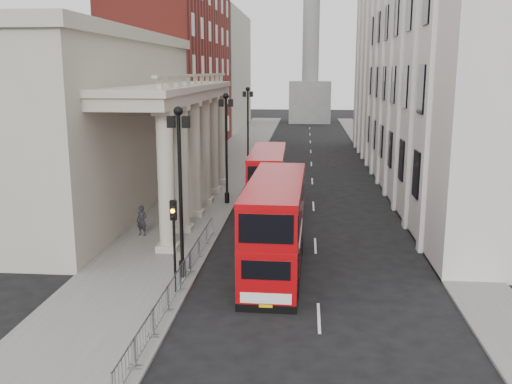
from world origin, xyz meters
name	(u,v)px	position (x,y,z in m)	size (l,w,h in m)	color
ground	(177,312)	(0.00, 0.00, 0.00)	(260.00, 260.00, 0.00)	black
sidewalk_west	(216,179)	(-3.00, 30.00, 0.06)	(6.00, 140.00, 0.12)	slate
sidewalk_east	(394,182)	(13.50, 30.00, 0.06)	(3.00, 140.00, 0.12)	slate
kerb	(247,179)	(-0.05, 30.00, 0.07)	(0.20, 140.00, 0.14)	slate
portico_building	(87,128)	(-10.50, 18.00, 6.00)	(9.00, 28.00, 12.00)	#A9A38E
brick_building	(177,63)	(-10.50, 48.00, 11.00)	(9.00, 32.00, 22.00)	maroon
west_building_far	(217,71)	(-10.50, 80.00, 10.00)	(9.00, 30.00, 20.00)	#A9A38E
east_building	(426,43)	(16.00, 32.00, 12.50)	(8.00, 55.00, 25.00)	beige
monument_column	(311,39)	(6.00, 92.00, 15.98)	(8.00, 8.00, 54.20)	#60605E
lamp_post_south	(180,181)	(-0.60, 4.00, 4.91)	(1.05, 0.44, 8.32)	black
lamp_post_mid	(226,141)	(-0.60, 20.00, 4.91)	(1.05, 0.44, 8.32)	black
lamp_post_north	(248,122)	(-0.60, 36.00, 4.91)	(1.05, 0.44, 8.32)	black
traffic_light	(174,229)	(-0.50, 1.98, 3.11)	(0.28, 0.33, 4.30)	black
crowd_barriers	(180,279)	(-0.35, 2.23, 0.67)	(0.50, 18.75, 1.10)	gray
bus_near	(276,224)	(3.88, 5.68, 2.46)	(2.86, 10.97, 4.71)	#A7070B
bus_far	(268,178)	(2.57, 19.15, 2.27)	(2.59, 10.08, 4.34)	#B1080C
pedestrian_a	(142,221)	(-4.59, 10.80, 1.06)	(0.68, 0.45, 1.87)	black
pedestrian_b	(181,190)	(-4.20, 20.03, 1.08)	(0.93, 0.73, 1.92)	black
pedestrian_c	(195,189)	(-3.35, 21.27, 0.93)	(0.79, 0.51, 1.61)	black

